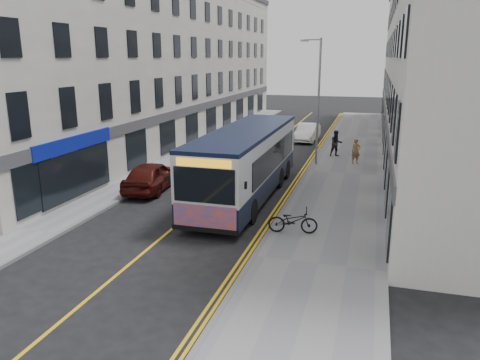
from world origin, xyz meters
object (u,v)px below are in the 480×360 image
Objects in this scene: streetlamp at (317,98)px; car_maroon at (151,176)px; pedestrian_near at (356,151)px; pedestrian_far at (336,143)px; bicycle at (293,221)px; city_bus at (246,161)px; car_white at (307,132)px.

streetlamp is 1.73× the size of car_maroon.
pedestrian_far reaches higher than pedestrian_near.
bicycle is 15.44m from pedestrian_far.
streetlamp is 8.84m from city_bus.
streetlamp is at bearing 177.65° from pedestrian_near.
city_bus is 10.28m from pedestrian_near.
bicycle is 1.07× the size of pedestrian_far.
city_bus is at bearing 26.25° from bicycle.
bicycle is 0.42× the size of car_maroon.
car_white reaches higher than bicycle.
pedestrian_near is (1.79, 13.45, 0.30)m from bicycle.
pedestrian_near is at bearing -16.43° from bicycle.
bicycle is 13.57m from pedestrian_near.
city_bus is (-2.41, -8.14, -2.48)m from streetlamp.
pedestrian_far is 6.90m from car_white.
city_bus is 7.42× the size of pedestrian_near.
streetlamp is at bearing -136.49° from pedestrian_far.
car_white is at bearing 87.93° from city_bus.
bicycle is at bearing -54.92° from city_bus.
pedestrian_near is 0.89× the size of pedestrian_far.
pedestrian_near is 0.37× the size of car_white.
city_bus is 17.23m from car_white.
bicycle is 0.44× the size of car_white.
pedestrian_near is at bearing -78.87° from pedestrian_far.
streetlamp is 4.12× the size of bicycle.
car_white is 0.95× the size of car_maroon.
pedestrian_far is at bearing 68.24° from streetlamp.
pedestrian_far is 0.39× the size of car_maroon.
car_white is 18.24m from car_maroon.
city_bus is at bearing 176.58° from car_maroon.
pedestrian_near reaches higher than bicycle.
streetlamp is at bearing -5.44° from bicycle.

